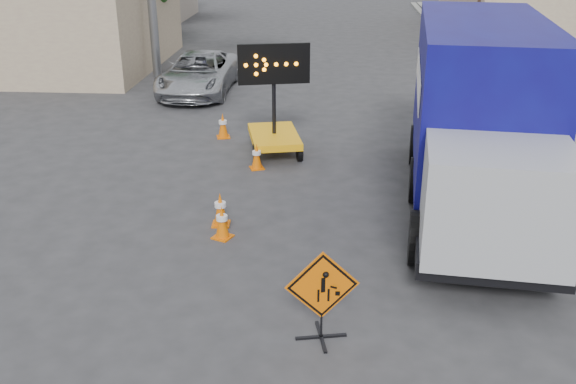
# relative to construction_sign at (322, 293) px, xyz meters

# --- Properties ---
(ground) EXTENTS (100.00, 100.00, 0.00)m
(ground) POSITION_rel_construction_sign_xyz_m (-0.95, 0.16, -0.83)
(ground) COLOR #2D2D30
(ground) RESTS_ON ground
(curb_right) EXTENTS (0.40, 60.00, 0.12)m
(curb_right) POSITION_rel_construction_sign_xyz_m (6.25, 15.16, -0.77)
(curb_right) COLOR gray
(curb_right) RESTS_ON ground
(sidewalk_right) EXTENTS (4.00, 60.00, 0.15)m
(sidewalk_right) POSITION_rel_construction_sign_xyz_m (8.55, 15.16, -0.75)
(sidewalk_right) COLOR gray
(sidewalk_right) RESTS_ON ground
(storefront_left_near) EXTENTS (14.00, 10.00, 4.00)m
(storefront_left_near) POSITION_rel_construction_sign_xyz_m (-14.95, 20.16, 1.17)
(storefront_left_near) COLOR tan
(storefront_left_near) RESTS_ON ground
(construction_sign) EXTENTS (1.16, 0.83, 1.56)m
(construction_sign) POSITION_rel_construction_sign_xyz_m (0.00, 0.00, 0.00)
(construction_sign) COLOR black
(construction_sign) RESTS_ON ground
(arrow_board) EXTENTS (1.95, 2.43, 3.13)m
(arrow_board) POSITION_rel_construction_sign_xyz_m (-1.56, 8.79, -0.13)
(arrow_board) COLOR #FCAC0E
(arrow_board) RESTS_ON ground
(pickup_truck) EXTENTS (2.55, 5.44, 1.51)m
(pickup_truck) POSITION_rel_construction_sign_xyz_m (-5.11, 15.58, -0.07)
(pickup_truck) COLOR #B1B3B9
(pickup_truck) RESTS_ON ground
(box_truck) EXTENTS (3.50, 9.00, 4.17)m
(box_truck) POSITION_rel_construction_sign_xyz_m (3.32, 5.44, 1.06)
(box_truck) COLOR black
(box_truck) RESTS_ON ground
(cone_a) EXTENTS (0.49, 0.49, 0.73)m
(cone_a) POSITION_rel_construction_sign_xyz_m (-2.16, 3.38, -0.46)
(cone_a) COLOR #E16004
(cone_a) RESTS_ON ground
(cone_b) EXTENTS (0.41, 0.41, 0.76)m
(cone_b) POSITION_rel_construction_sign_xyz_m (-2.30, 3.99, -0.45)
(cone_b) COLOR #E16004
(cone_b) RESTS_ON ground
(cone_c) EXTENTS (0.46, 0.46, 0.71)m
(cone_c) POSITION_rel_construction_sign_xyz_m (-1.92, 7.50, -0.47)
(cone_c) COLOR #E16004
(cone_c) RESTS_ON ground
(cone_d) EXTENTS (0.48, 0.48, 0.77)m
(cone_d) POSITION_rel_construction_sign_xyz_m (-3.26, 10.10, -0.44)
(cone_d) COLOR #E16004
(cone_d) RESTS_ON ground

